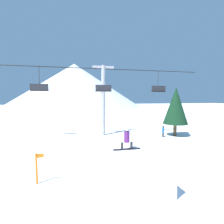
# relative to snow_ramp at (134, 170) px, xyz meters

# --- Properties ---
(ground_plane) EXTENTS (220.00, 220.00, 0.00)m
(ground_plane) POSITION_rel_snow_ramp_xyz_m (-1.22, -0.45, -0.71)
(ground_plane) COLOR white
(mountain_ridge) EXTENTS (63.70, 63.70, 20.65)m
(mountain_ridge) POSITION_rel_snow_ramp_xyz_m (-1.22, 80.22, 9.62)
(mountain_ridge) COLOR silver
(mountain_ridge) RESTS_ON ground_plane
(snow_ramp) EXTENTS (2.57, 3.37, 1.42)m
(snow_ramp) POSITION_rel_snow_ramp_xyz_m (0.00, 0.00, 0.00)
(snow_ramp) COLOR white
(snow_ramp) RESTS_ON ground_plane
(snowboarder) EXTENTS (1.56, 0.30, 1.24)m
(snowboarder) POSITION_rel_snow_ramp_xyz_m (0.02, 1.17, 1.31)
(snowboarder) COLOR black
(snowboarder) RESTS_ON snow_ramp
(chairlift) EXTENTS (23.75, 0.44, 7.89)m
(chairlift) POSITION_rel_snow_ramp_xyz_m (0.62, 11.64, 4.01)
(chairlift) COLOR #9E9EA3
(chairlift) RESTS_ON ground_plane
(pine_tree_near) EXTENTS (2.68, 2.68, 5.45)m
(pine_tree_near) POSITION_rel_snow_ramp_xyz_m (8.38, 9.41, 2.68)
(pine_tree_near) COLOR #4C3823
(pine_tree_near) RESTS_ON ground_plane
(trail_marker) EXTENTS (0.41, 0.10, 1.54)m
(trail_marker) POSITION_rel_snow_ramp_xyz_m (-4.64, 1.15, 0.11)
(trail_marker) COLOR orange
(trail_marker) RESTS_ON ground_plane
(distant_skier) EXTENTS (0.24, 0.24, 1.23)m
(distant_skier) POSITION_rel_snow_ramp_xyz_m (6.77, 9.18, -0.04)
(distant_skier) COLOR black
(distant_skier) RESTS_ON ground_plane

